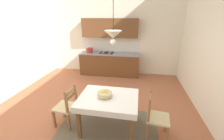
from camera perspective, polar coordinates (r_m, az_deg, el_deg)
ground_plane at (r=3.85m, az=-8.02°, el=-17.58°), size 5.87×6.71×0.10m
wall_back at (r=6.08m, az=0.13°, el=17.46°), size 5.87×0.12×3.99m
area_rug at (r=3.41m, az=-1.70°, el=-22.14°), size 2.10×1.60×0.01m
kitchen_cabinetry at (r=5.94m, az=-0.97°, el=6.23°), size 2.37×0.63×2.20m
dining_table at (r=3.11m, az=-1.45°, el=-12.60°), size 1.21×0.96×0.75m
dining_chair_window_side at (r=3.15m, az=16.56°, el=-17.02°), size 0.47×0.47×0.93m
dining_chair_tv_side at (r=3.45m, az=-17.08°, el=-13.39°), size 0.47×0.47×0.93m
fruit_bowl at (r=3.03m, az=-2.85°, el=-9.20°), size 0.30×0.30×0.12m
pendant_lamp at (r=2.75m, az=0.44°, el=13.32°), size 0.32×0.32×0.80m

